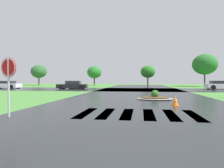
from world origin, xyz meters
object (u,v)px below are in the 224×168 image
at_px(car_dark_suv, 6,85).
at_px(drainage_pipe_stack, 75,85).
at_px(median_island, 155,97).
at_px(traffic_cone, 175,101).
at_px(stop_sign, 9,73).
at_px(car_silver_hatch, 220,85).
at_px(car_white_sedan, 73,85).

distance_m(car_dark_suv, drainage_pipe_stack, 10.55).
relative_size(median_island, traffic_cone, 4.53).
bearing_deg(stop_sign, median_island, 65.98).
height_order(stop_sign, median_island, stop_sign).
bearing_deg(drainage_pipe_stack, car_dark_suv, -168.05).
xyz_separation_m(median_island, traffic_cone, (0.85, -3.49, 0.13)).
distance_m(drainage_pipe_stack, traffic_cone, 23.19).
height_order(car_silver_hatch, traffic_cone, car_silver_hatch).
xyz_separation_m(car_white_sedan, car_dark_suv, (-10.73, -0.09, 0.00)).
bearing_deg(median_island, stop_sign, -127.94).
bearing_deg(car_dark_suv, median_island, 146.94).
relative_size(car_silver_hatch, car_dark_suv, 0.88).
distance_m(median_island, car_silver_hatch, 19.00).
bearing_deg(stop_sign, drainage_pipe_stack, 116.55).
bearing_deg(car_silver_hatch, traffic_cone, -116.81).
bearing_deg(car_silver_hatch, stop_sign, -125.51).
bearing_deg(car_white_sedan, traffic_cone, 116.12).
relative_size(car_white_sedan, car_dark_suv, 1.03).
relative_size(car_white_sedan, traffic_cone, 8.12).
bearing_deg(car_dark_suv, car_silver_hatch, -176.74).
height_order(stop_sign, car_silver_hatch, stop_sign).
height_order(car_dark_suv, drainage_pipe_stack, car_dark_suv).
bearing_deg(car_white_sedan, drainage_pipe_stack, -87.00).
bearing_deg(traffic_cone, car_white_sedan, 124.06).
height_order(drainage_pipe_stack, traffic_cone, drainage_pipe_stack).
bearing_deg(stop_sign, car_dark_suv, 139.71).
relative_size(stop_sign, car_white_sedan, 0.50).
bearing_deg(drainage_pipe_stack, car_silver_hatch, -0.51).
xyz_separation_m(drainage_pipe_stack, traffic_cone, (12.28, -19.67, -0.20)).
bearing_deg(traffic_cone, median_island, 103.77).
xyz_separation_m(stop_sign, median_island, (6.06, 7.77, -1.55)).
xyz_separation_m(median_island, drainage_pipe_stack, (-11.43, 16.18, 0.33)).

